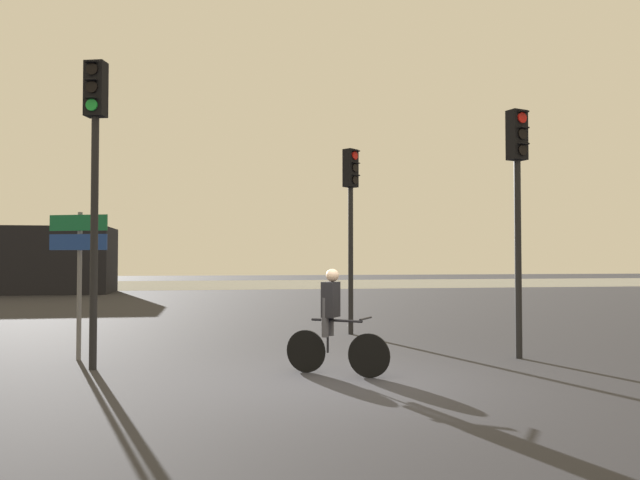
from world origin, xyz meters
TOP-DOWN VIEW (x-y plane):
  - ground_plane at (0.00, 0.00)m, footprint 120.00×120.00m
  - water_strip at (0.00, 35.58)m, footprint 80.00×16.00m
  - distant_building at (-11.24, 25.58)m, footprint 8.45×4.00m
  - traffic_light_center at (1.35, 5.62)m, footprint 0.41×0.42m
  - traffic_light_near_left at (-3.77, 1.76)m, footprint 0.38×0.39m
  - traffic_light_near_right at (3.51, 1.62)m, footprint 0.38×0.39m
  - direction_sign_post at (-4.20, 2.77)m, footprint 1.04×0.41m
  - cyclist at (-0.07, 0.66)m, footprint 1.42×1.02m

SIDE VIEW (x-z plane):
  - ground_plane at x=0.00m, z-range 0.00..0.00m
  - water_strip at x=0.00m, z-range 0.00..0.01m
  - cyclist at x=-0.07m, z-range 0.01..1.63m
  - distant_building at x=-11.24m, z-range 0.00..3.43m
  - direction_sign_post at x=-4.20m, z-range 0.49..3.09m
  - traffic_light_center at x=1.35m, z-range 0.86..5.24m
  - traffic_light_near_right at x=3.51m, z-range 0.87..5.32m
  - traffic_light_near_left at x=-3.77m, z-range 0.94..5.92m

